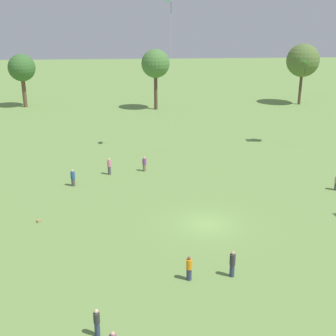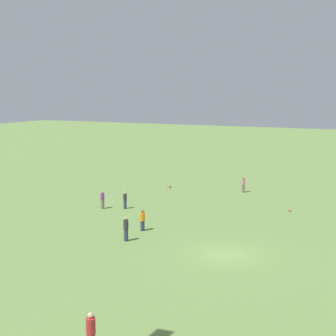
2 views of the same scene
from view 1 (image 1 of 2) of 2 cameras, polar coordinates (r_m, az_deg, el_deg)
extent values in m
plane|color=#6B8E47|center=(38.52, 4.78, -6.85)|extent=(240.00, 240.00, 0.00)
cylinder|color=brown|center=(84.97, -17.12, 8.79)|extent=(0.68, 0.68, 5.01)
sphere|color=#38662D|center=(84.35, -17.41, 11.59)|extent=(4.56, 4.56, 4.56)
cylinder|color=brown|center=(79.40, -1.50, 9.25)|extent=(0.58, 0.58, 5.88)
sphere|color=#477538|center=(78.70, -1.54, 12.62)|extent=(4.67, 4.67, 4.67)
cylinder|color=brown|center=(86.73, 15.82, 9.29)|extent=(0.49, 0.49, 5.54)
sphere|color=#516B33|center=(86.06, 16.12, 12.49)|extent=(5.66, 5.66, 5.66)
cylinder|color=#847056|center=(50.10, -2.89, 0.05)|extent=(0.50, 0.50, 0.78)
cylinder|color=purple|center=(49.87, -2.90, 0.79)|extent=(0.59, 0.59, 0.60)
sphere|color=beige|center=(49.74, -2.91, 1.25)|extent=(0.24, 0.24, 0.24)
cylinder|color=#333D5B|center=(26.96, -8.62, -18.81)|extent=(0.38, 0.38, 0.86)
cylinder|color=#333338|center=(26.53, -8.70, -17.59)|extent=(0.44, 0.44, 0.57)
sphere|color=beige|center=(26.29, -8.75, -16.88)|extent=(0.24, 0.24, 0.24)
cylinder|color=#4C4C51|center=(49.42, -7.16, -0.30)|extent=(0.47, 0.47, 0.88)
cylinder|color=pink|center=(49.16, -7.20, 0.55)|extent=(0.55, 0.55, 0.67)
sphere|color=beige|center=(49.02, -7.22, 1.05)|extent=(0.24, 0.24, 0.24)
cylinder|color=#4C4C51|center=(46.95, -11.48, -1.71)|extent=(0.46, 0.46, 0.76)
cylinder|color=#2D5193|center=(46.69, -11.54, -0.87)|extent=(0.55, 0.55, 0.70)
sphere|color=beige|center=(46.54, -11.58, -0.33)|extent=(0.24, 0.24, 0.24)
cylinder|color=#333D5B|center=(31.16, 2.58, -12.81)|extent=(0.45, 0.45, 0.80)
cylinder|color=orange|center=(30.77, 2.60, -11.64)|extent=(0.53, 0.53, 0.69)
sphere|color=brown|center=(30.53, 2.61, -10.89)|extent=(0.24, 0.24, 0.24)
cylinder|color=#333D5B|center=(31.73, 7.81, -12.25)|extent=(0.37, 0.37, 0.89)
cylinder|color=#333338|center=(31.32, 7.88, -10.99)|extent=(0.44, 0.44, 0.73)
sphere|color=tan|center=(31.08, 7.92, -10.22)|extent=(0.24, 0.24, 0.24)
sphere|color=tan|center=(24.65, -6.77, -19.42)|extent=(0.24, 0.24, 0.24)
cylinder|color=#4C4C51|center=(47.84, 19.84, -2.12)|extent=(0.57, 0.57, 0.75)
cube|color=green|center=(59.14, 16.43, 12.34)|extent=(1.02, 1.17, 0.61)
cylinder|color=black|center=(59.25, 16.34, 11.45)|extent=(0.04, 0.04, 1.18)
cylinder|color=silver|center=(59.95, 15.95, 7.39)|extent=(0.01, 0.01, 10.47)
cylinder|color=black|center=(53.57, 0.36, 18.99)|extent=(0.04, 0.04, 1.18)
cylinder|color=silver|center=(54.21, 0.35, 10.66)|extent=(0.01, 0.01, 17.45)
cube|color=#A58459|center=(40.14, -15.48, -6.24)|extent=(0.40, 0.41, 0.20)
camera|label=2|loc=(56.53, 34.66, 9.92)|focal=50.00mm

